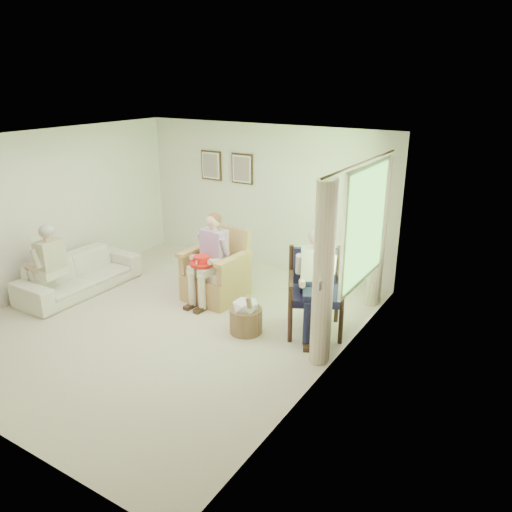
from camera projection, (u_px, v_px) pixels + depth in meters
name	position (u px, v px, depth m)	size (l,w,h in m)	color
floor	(167.00, 321.00, 7.29)	(5.50, 5.50, 0.00)	beige
back_wall	(264.00, 197.00, 9.04)	(5.00, 0.04, 2.60)	silver
left_wall	(45.00, 212.00, 8.08)	(0.04, 5.50, 2.60)	silver
right_wall	(330.00, 272.00, 5.61)	(0.04, 5.50, 2.60)	silver
ceiling	(155.00, 140.00, 6.40)	(5.00, 5.50, 0.02)	white
window	(366.00, 222.00, 6.49)	(0.13, 2.50, 1.63)	#2D6B23
curtain_left	(323.00, 275.00, 5.92)	(0.34, 0.34, 2.30)	beige
curtain_right	(378.00, 233.00, 7.49)	(0.34, 0.34, 2.30)	beige
framed_print_left	(211.00, 165.00, 9.42)	(0.45, 0.05, 0.55)	#382114
framed_print_right	(242.00, 169.00, 9.07)	(0.45, 0.05, 0.55)	#382114
wicker_armchair	(217.00, 277.00, 7.94)	(0.87, 0.86, 1.11)	tan
wood_armchair	(318.00, 288.00, 6.87)	(0.73, 0.69, 1.13)	black
sofa	(79.00, 274.00, 8.21)	(0.80, 2.05, 0.60)	#EEE6CE
person_wicker	(210.00, 252.00, 7.67)	(0.40, 0.63, 1.38)	beige
person_dark	(313.00, 276.00, 6.64)	(0.40, 0.62, 1.45)	#191B38
person_sofa	(46.00, 261.00, 7.62)	(0.42, 0.62, 1.26)	beige
red_hat	(202.00, 261.00, 7.54)	(0.36, 0.36, 0.14)	red
hatbox	(246.00, 315.00, 6.90)	(0.46, 0.46, 0.67)	tan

